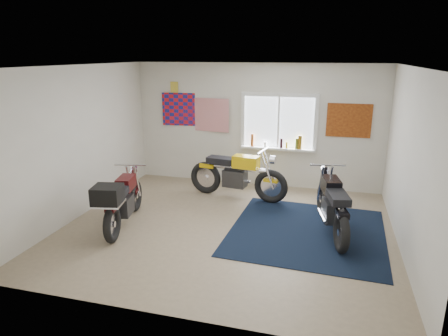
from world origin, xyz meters
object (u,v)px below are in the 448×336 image
(yellow_triumph, at_px, (237,176))
(maroon_tourer, at_px, (121,201))
(black_chrome_bike, at_px, (332,206))
(navy_rug, at_px, (307,231))

(yellow_triumph, height_order, maroon_tourer, yellow_triumph)
(yellow_triumph, height_order, black_chrome_bike, yellow_triumph)
(navy_rug, relative_size, yellow_triumph, 1.22)
(maroon_tourer, bearing_deg, black_chrome_bike, -88.63)
(black_chrome_bike, distance_m, maroon_tourer, 3.52)
(black_chrome_bike, bearing_deg, maroon_tourer, 90.16)
(navy_rug, height_order, black_chrome_bike, black_chrome_bike)
(yellow_triumph, bearing_deg, maroon_tourer, -119.03)
(navy_rug, xyz_separation_m, black_chrome_bike, (0.38, 0.11, 0.45))
(yellow_triumph, bearing_deg, navy_rug, -32.27)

